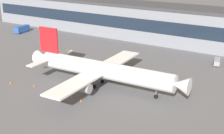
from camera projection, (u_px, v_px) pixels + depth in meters
The scene contains 9 objects.
ground_plane at pixel (92, 78), 97.98m from camera, with size 600.00×600.00×0.00m, color #56565B.
terminal_building at pixel (165, 24), 138.82m from camera, with size 202.75×18.81×16.11m.
airliner at pixel (102, 70), 90.27m from camera, with size 50.46×43.14×15.50m.
belt_loader at pixel (217, 62), 110.20m from camera, with size 3.40×6.69×1.95m.
fuel_truck at pixel (22, 29), 157.61m from camera, with size 3.76×8.67×3.35m.
traffic_cone_0 at pixel (34, 86), 91.66m from camera, with size 0.49×0.49×0.62m, color #F2590C.
traffic_cone_1 at pixel (71, 96), 84.78m from camera, with size 0.46×0.46×0.57m, color #F2590C.
traffic_cone_2 at pixel (81, 100), 82.29m from camera, with size 0.51×0.51×0.63m, color #F2590C.
traffic_cone_3 at pixel (11, 83), 93.72m from camera, with size 0.57×0.57×0.72m, color #F2590C.
Camera 1 is at (54.70, -73.37, 35.73)m, focal length 50.34 mm.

